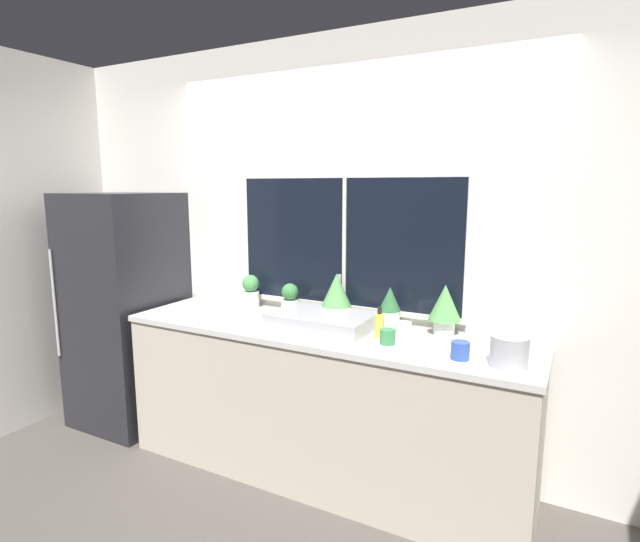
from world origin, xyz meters
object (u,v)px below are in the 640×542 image
soap_bottle (379,325)px  mug_white (403,330)px  potted_plant_right (390,307)px  kettle (509,350)px  potted_plant_far_right (445,306)px  potted_plant_left (290,299)px  sink (323,320)px  mug_blue (460,350)px  refrigerator (127,309)px  mug_green (388,337)px  potted_plant_far_left (251,292)px  potted_plant_center (336,294)px

soap_bottle → mug_white: (0.12, 0.05, -0.03)m
potted_plant_right → kettle: (0.72, -0.37, -0.04)m
potted_plant_far_right → soap_bottle: potted_plant_far_right is taller
potted_plant_left → sink: bearing=-29.3°
potted_plant_far_right → kettle: (0.40, -0.37, -0.09)m
potted_plant_left → potted_plant_right: bearing=0.0°
mug_blue → mug_white: 0.41m
refrigerator → sink: 1.65m
kettle → mug_blue: bearing=-179.1°
mug_green → kettle: 0.62m
sink → mug_blue: 0.86m
mug_blue → mug_green: 0.40m
potted_plant_far_left → kettle: bearing=-11.9°
refrigerator → kettle: refrigerator is taller
potted_plant_far_left → kettle: size_ratio=1.33×
potted_plant_far_left → mug_white: 1.18m
sink → potted_plant_far_left: bearing=163.6°
refrigerator → potted_plant_right: 2.01m
potted_plant_right → refrigerator: bearing=-173.5°
sink → mug_blue: sink is taller
potted_plant_far_left → potted_plant_far_right: (1.34, 0.00, 0.05)m
potted_plant_left → soap_bottle: size_ratio=1.16×
sink → potted_plant_left: (-0.35, 0.20, 0.05)m
potted_plant_center → kettle: 1.14m
soap_bottle → mug_white: soap_bottle is taller
potted_plant_far_left → potted_plant_center: potted_plant_center is taller
potted_plant_far_left → mug_green: size_ratio=2.78×
potted_plant_right → mug_blue: 0.63m
potted_plant_right → mug_blue: potted_plant_right is taller
potted_plant_far_left → sink: bearing=-16.4°
refrigerator → potted_plant_far_right: size_ratio=5.93×
potted_plant_far_left → potted_plant_center: size_ratio=0.78×
refrigerator → potted_plant_center: size_ratio=5.79×
potted_plant_right → mug_green: (0.10, -0.31, -0.08)m
soap_bottle → mug_green: 0.13m
sink → potted_plant_far_left: size_ratio=2.57×
potted_plant_left → soap_bottle: bearing=-17.3°
potted_plant_center → mug_white: 0.54m
potted_plant_far_right → mug_white: (-0.18, -0.17, -0.12)m
potted_plant_far_right → mug_green: (-0.22, -0.31, -0.13)m
potted_plant_center → mug_white: bearing=-19.2°
potted_plant_left → potted_plant_right: potted_plant_right is taller
refrigerator → potted_plant_far_left: bearing=13.1°
potted_plant_center → sink: bearing=-87.1°
sink → potted_plant_right: bearing=29.8°
kettle → potted_plant_left: bearing=165.5°
mug_green → refrigerator: bearing=177.6°
potted_plant_left → mug_white: size_ratio=2.21×
potted_plant_left → mug_green: size_ratio=2.42×
potted_plant_far_left → potted_plant_right: 1.02m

